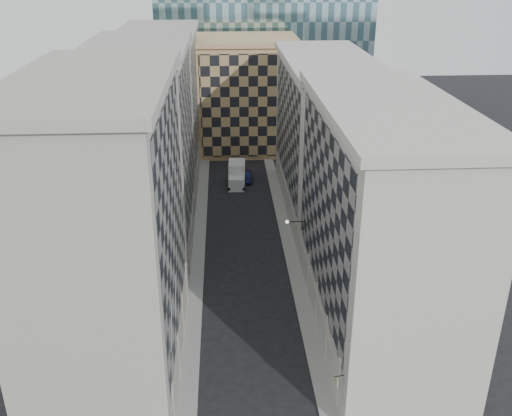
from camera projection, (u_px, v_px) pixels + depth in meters
name	position (u px, v px, depth m)	size (l,w,h in m)	color
sidewalk_west	(199.00, 250.00, 65.49)	(1.50, 100.00, 0.15)	gray
sidewalk_east	(289.00, 247.00, 66.05)	(1.50, 100.00, 0.15)	gray
bldg_left_a	(109.00, 233.00, 43.08)	(10.80, 22.80, 23.70)	#A4A094
bldg_left_b	(145.00, 149.00, 63.34)	(10.80, 22.80, 22.70)	gray
bldg_left_c	(163.00, 106.00, 83.60)	(10.80, 22.80, 21.70)	#A4A094
bldg_right_a	(378.00, 221.00, 48.50)	(10.80, 26.80, 20.70)	beige
bldg_right_b	(324.00, 135.00, 73.31)	(10.80, 28.80, 19.70)	beige
tan_block	(247.00, 94.00, 96.62)	(16.80, 14.80, 18.80)	tan
flagpoles_left	(173.00, 311.00, 40.34)	(0.10, 6.33, 2.33)	gray
bracket_lamp	(289.00, 222.00, 58.04)	(1.98, 0.36, 0.36)	black
box_truck	(237.00, 175.00, 83.79)	(2.69, 5.96, 3.20)	silver
dark_car	(246.00, 176.00, 85.32)	(1.47, 4.21, 1.39)	#10153C
shop_sign	(336.00, 380.00, 39.91)	(0.77, 0.67, 0.75)	black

